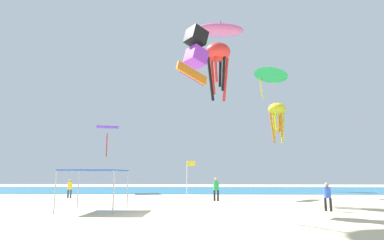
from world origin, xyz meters
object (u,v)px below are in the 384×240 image
object	(u,v)px
kite_inflatable_pink	(220,30)
kite_box_black	(196,47)
kite_delta_green	(271,73)
kite_diamond_purple	(107,129)
person_leftmost	(70,187)
banner_flag	(188,177)
kite_octopus_red	(218,55)
kite_octopus_yellow	(277,111)
kite_parafoil_orange	(192,74)
person_central	(327,194)
canopy_tent	(95,172)
person_near_tent	(216,187)

from	to	relation	value
kite_inflatable_pink	kite_box_black	world-z (taller)	kite_inflatable_pink
kite_delta_green	kite_diamond_purple	bearing A→B (deg)	-125.83
person_leftmost	banner_flag	distance (m)	12.43
kite_box_black	kite_octopus_red	xyz separation A→B (m)	(1.73, 5.68, 1.61)
kite_octopus_yellow	kite_delta_green	xyz separation A→B (m)	(-1.54, -4.39, 4.12)
banner_flag	kite_parafoil_orange	bearing A→B (deg)	90.48
person_central	kite_octopus_yellow	distance (m)	26.72
kite_octopus_yellow	kite_inflatable_pink	xyz separation A→B (m)	(-7.93, -5.17, 9.67)
person_central	kite_box_black	world-z (taller)	kite_box_black
kite_octopus_yellow	kite_parafoil_orange	size ratio (longest dim) A/B	1.70
canopy_tent	kite_box_black	distance (m)	10.25
person_near_tent	person_leftmost	distance (m)	13.28
person_near_tent	person_leftmost	xyz separation A→B (m)	(-12.99, 2.79, -0.10)
banner_flag	person_leftmost	bearing A→B (deg)	151.45
person_central	banner_flag	size ratio (longest dim) A/B	0.53
kite_inflatable_pink	kite_delta_green	world-z (taller)	kite_inflatable_pink
person_near_tent	kite_inflatable_pink	distance (m)	23.03
kite_octopus_yellow	kite_parafoil_orange	xyz separation A→B (m)	(-11.37, -10.55, 2.10)
canopy_tent	person_central	size ratio (longest dim) A/B	2.01
canopy_tent	kite_diamond_purple	size ratio (longest dim) A/B	0.85
person_central	kite_inflatable_pink	distance (m)	27.97
person_central	kite_delta_green	size ratio (longest dim) A/B	0.27
person_leftmost	person_central	distance (m)	21.45
kite_parafoil_orange	canopy_tent	bearing A→B (deg)	-142.06
banner_flag	kite_diamond_purple	size ratio (longest dim) A/B	0.80
canopy_tent	kite_octopus_yellow	distance (m)	31.16
kite_parafoil_orange	kite_box_black	size ratio (longest dim) A/B	1.22
canopy_tent	person_leftmost	size ratio (longest dim) A/B	1.94
banner_flag	kite_parafoil_orange	world-z (taller)	kite_parafoil_orange
person_near_tent	kite_delta_green	world-z (taller)	kite_delta_green
person_central	kite_inflatable_pink	world-z (taller)	kite_inflatable_pink
banner_flag	person_central	bearing A→B (deg)	-25.58
canopy_tent	person_near_tent	distance (m)	10.46
person_central	kite_parafoil_orange	xyz separation A→B (m)	(-8.25, 14.13, 11.89)
person_leftmost	kite_diamond_purple	distance (m)	12.28
canopy_tent	kite_delta_green	xyz separation A→B (m)	(14.95, 20.64, 12.63)
person_leftmost	kite_box_black	distance (m)	17.24
kite_delta_green	person_leftmost	bearing A→B (deg)	-99.54
kite_inflatable_pink	kite_octopus_red	distance (m)	15.10
canopy_tent	kite_delta_green	bearing A→B (deg)	54.09
person_central	kite_octopus_yellow	bearing A→B (deg)	118.86
canopy_tent	kite_delta_green	size ratio (longest dim) A/B	0.54
kite_inflatable_pink	kite_box_black	distance (m)	20.94
person_near_tent	kite_inflatable_pink	xyz separation A→B (m)	(1.26, 12.46, 19.33)
person_near_tent	kite_box_black	xyz separation A→B (m)	(-1.45, -5.79, 9.41)
canopy_tent	kite_octopus_red	xyz separation A→B (m)	(7.57, 7.30, 9.88)
canopy_tent	person_central	xyz separation A→B (m)	(13.37, 0.36, -1.27)
kite_octopus_red	kite_delta_green	distance (m)	15.49
kite_parafoil_orange	kite_octopus_red	distance (m)	7.63
person_leftmost	kite_box_black	xyz separation A→B (m)	(11.54, -8.58, 9.50)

